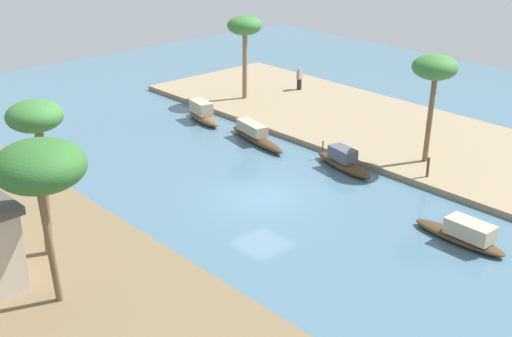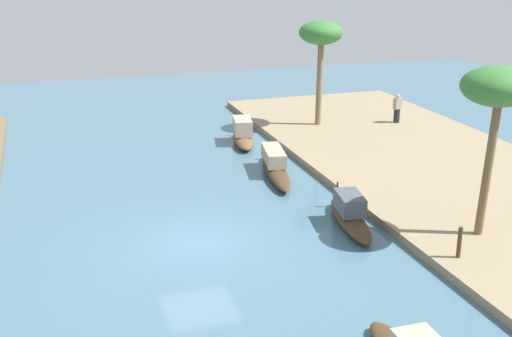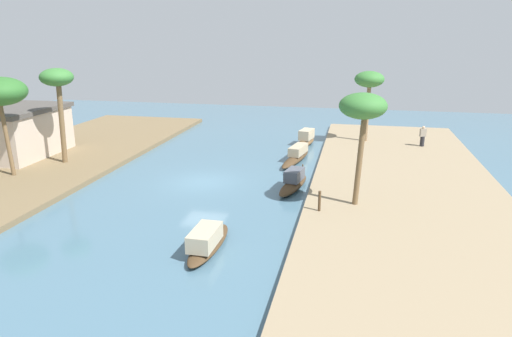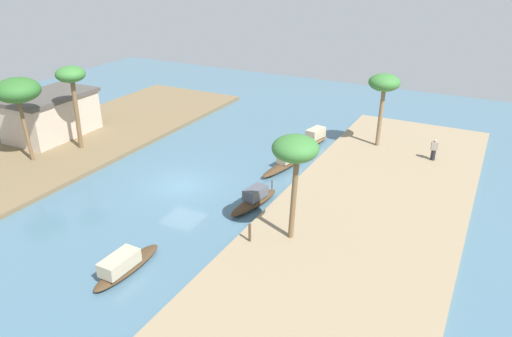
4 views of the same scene
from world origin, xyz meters
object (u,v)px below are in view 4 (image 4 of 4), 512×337
at_px(sampan_upstream_small, 314,138).
at_px(sampan_with_red_awning, 254,200).
at_px(palm_tree_left_near, 295,151).
at_px(mooring_post, 250,232).
at_px(riverside_building, 51,115).
at_px(palm_tree_left_far, 384,85).
at_px(sampan_near_left_bank, 287,162).
at_px(sampan_open_hull, 124,265).
at_px(palm_tree_right_short, 18,91).
at_px(person_on_near_bank, 434,150).
at_px(palm_tree_right_tall, 71,78).

relative_size(sampan_upstream_small, sampan_with_red_awning, 0.88).
bearing_deg(sampan_with_red_awning, palm_tree_left_near, -115.59).
distance_m(mooring_post, riverside_building, 22.88).
height_order(sampan_with_red_awning, mooring_post, mooring_post).
bearing_deg(palm_tree_left_far, riverside_building, 112.51).
height_order(sampan_near_left_bank, sampan_open_hull, sampan_open_hull).
relative_size(sampan_near_left_bank, palm_tree_right_short, 0.90).
distance_m(sampan_near_left_bank, sampan_open_hull, 15.13).
relative_size(mooring_post, palm_tree_right_short, 0.17).
distance_m(palm_tree_left_far, palm_tree_right_short, 26.02).
xyz_separation_m(person_on_near_bank, palm_tree_left_near, (-14.28, 4.86, 4.20)).
height_order(person_on_near_bank, palm_tree_left_far, palm_tree_left_far).
height_order(sampan_upstream_small, sampan_open_hull, sampan_upstream_small).
xyz_separation_m(sampan_open_hull, mooring_post, (4.81, -4.26, 0.40)).
distance_m(palm_tree_left_near, palm_tree_right_tall, 19.97).
bearing_deg(palm_tree_left_far, person_on_near_bank, -103.20).
relative_size(person_on_near_bank, mooring_post, 1.55).
xyz_separation_m(person_on_near_bank, palm_tree_left_far, (1.01, 4.30, 4.08)).
height_order(sampan_with_red_awning, person_on_near_bank, person_on_near_bank).
bearing_deg(palm_tree_left_far, palm_tree_left_near, 177.87).
xyz_separation_m(sampan_near_left_bank, palm_tree_left_near, (-8.86, -4.28, 4.84)).
distance_m(mooring_post, palm_tree_left_near, 4.98).
xyz_separation_m(palm_tree_left_far, riverside_building, (-10.06, 24.27, -3.08)).
height_order(sampan_open_hull, mooring_post, mooring_post).
relative_size(palm_tree_right_tall, riverside_building, 0.88).
xyz_separation_m(palm_tree_left_near, palm_tree_left_far, (15.29, -0.57, -0.12)).
relative_size(sampan_upstream_small, palm_tree_right_short, 0.63).
height_order(mooring_post, palm_tree_right_tall, palm_tree_right_tall).
height_order(sampan_upstream_small, person_on_near_bank, person_on_near_bank).
relative_size(palm_tree_left_near, riverside_building, 0.80).
xyz_separation_m(person_on_near_bank, palm_tree_right_short, (-13.48, 25.91, 4.38)).
height_order(sampan_open_hull, person_on_near_bank, person_on_near_bank).
relative_size(palm_tree_right_short, riverside_building, 0.84).
distance_m(palm_tree_right_tall, riverside_building, 5.67).
bearing_deg(sampan_upstream_small, palm_tree_right_tall, 133.73).
height_order(sampan_with_red_awning, palm_tree_right_tall, palm_tree_right_tall).
bearing_deg(palm_tree_left_far, palm_tree_right_tall, 118.93).
bearing_deg(sampan_near_left_bank, mooring_post, -156.00).
xyz_separation_m(sampan_upstream_small, palm_tree_right_short, (-13.15, 16.85, 4.93)).
bearing_deg(sampan_near_left_bank, palm_tree_right_tall, 117.53).
relative_size(sampan_upstream_small, person_on_near_bank, 2.37).
height_order(palm_tree_right_short, riverside_building, palm_tree_right_short).
distance_m(person_on_near_bank, mooring_post, 17.01).
distance_m(palm_tree_left_far, riverside_building, 26.45).
xyz_separation_m(palm_tree_left_near, palm_tree_right_tall, (4.18, 19.52, 0.48)).
bearing_deg(sampan_upstream_small, sampan_with_red_awning, -166.03).
bearing_deg(person_on_near_bank, palm_tree_right_short, 10.41).
bearing_deg(riverside_building, sampan_with_red_awning, -98.91).
bearing_deg(palm_tree_left_far, sampan_open_hull, 162.76).
bearing_deg(sampan_open_hull, palm_tree_right_short, 65.95).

